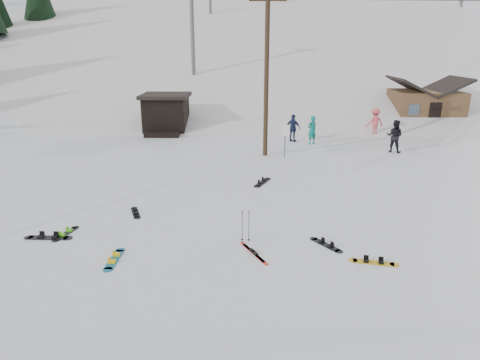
{
  "coord_description": "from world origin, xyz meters",
  "views": [
    {
      "loc": [
        0.97,
        -10.25,
        6.2
      ],
      "look_at": [
        0.7,
        4.8,
        1.4
      ],
      "focal_mm": 32.0,
      "sensor_mm": 36.0,
      "label": 1
    }
  ],
  "objects_px": {
    "utility_pole": "(267,73)",
    "hero_snowboard": "(114,259)",
    "cabin": "(425,106)",
    "hero_skis": "(254,253)"
  },
  "relations": [
    {
      "from": "hero_snowboard",
      "to": "hero_skis",
      "type": "distance_m",
      "value": 4.23
    },
    {
      "from": "utility_pole",
      "to": "cabin",
      "type": "xyz_separation_m",
      "value": [
        13.0,
        10.0,
        -3.2
      ]
    },
    {
      "from": "hero_skis",
      "to": "cabin",
      "type": "bearing_deg",
      "value": 30.57
    },
    {
      "from": "utility_pole",
      "to": "cabin",
      "type": "bearing_deg",
      "value": 37.56
    },
    {
      "from": "utility_pole",
      "to": "hero_skis",
      "type": "distance_m",
      "value": 13.18
    },
    {
      "from": "utility_pole",
      "to": "cabin",
      "type": "distance_m",
      "value": 16.71
    },
    {
      "from": "hero_snowboard",
      "to": "hero_skis",
      "type": "bearing_deg",
      "value": -82.67
    },
    {
      "from": "utility_pole",
      "to": "hero_skis",
      "type": "relative_size",
      "value": 5.86
    },
    {
      "from": "utility_pole",
      "to": "hero_snowboard",
      "type": "relative_size",
      "value": 5.99
    },
    {
      "from": "utility_pole",
      "to": "hero_snowboard",
      "type": "distance_m",
      "value": 14.51
    }
  ]
}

